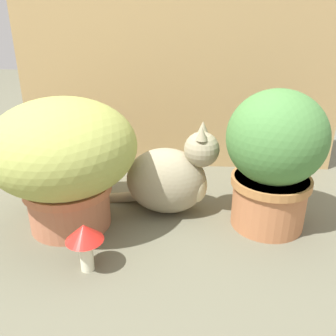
# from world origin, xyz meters

# --- Properties ---
(ground_plane) EXTENTS (6.00, 6.00, 0.00)m
(ground_plane) POSITION_xyz_m (0.00, 0.00, 0.00)
(ground_plane) COLOR #605E4B
(cardboard_backdrop) EXTENTS (1.27, 0.03, 0.97)m
(cardboard_backdrop) POSITION_xyz_m (0.12, 0.55, 0.48)
(cardboard_backdrop) COLOR tan
(cardboard_backdrop) RESTS_ON ground
(grass_planter) EXTENTS (0.43, 0.43, 0.40)m
(grass_planter) POSITION_xyz_m (-0.18, 0.06, 0.23)
(grass_planter) COLOR #B26B4C
(grass_planter) RESTS_ON ground
(leafy_planter) EXTENTS (0.29, 0.29, 0.42)m
(leafy_planter) POSITION_xyz_m (0.43, 0.10, 0.23)
(leafy_planter) COLOR #B26E45
(leafy_planter) RESTS_ON ground
(cat) EXTENTS (0.38, 0.19, 0.32)m
(cat) POSITION_xyz_m (0.12, 0.16, 0.12)
(cat) COLOR gray
(cat) RESTS_ON ground
(mushroom_ornament_red) EXTENTS (0.10, 0.10, 0.14)m
(mushroom_ornament_red) POSITION_xyz_m (-0.07, -0.16, 0.10)
(mushroom_ornament_red) COLOR #E8E8C7
(mushroom_ornament_red) RESTS_ON ground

